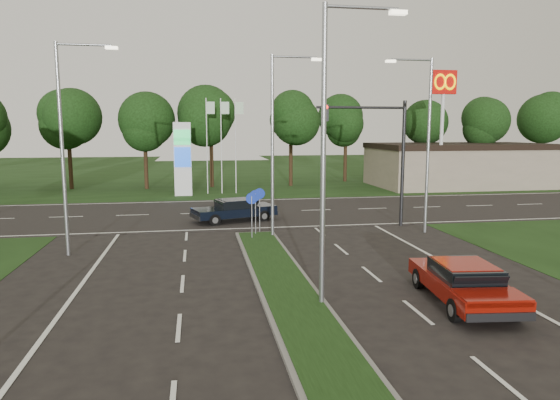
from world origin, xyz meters
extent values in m
cube|color=black|center=(0.00, 55.00, 0.00)|extent=(160.00, 50.00, 0.02)
cube|color=black|center=(0.00, 24.00, 0.00)|extent=(160.00, 12.00, 0.02)
cube|color=slate|center=(0.00, 4.00, 0.06)|extent=(2.00, 26.00, 0.12)
cube|color=gray|center=(22.00, 36.00, 2.00)|extent=(16.00, 9.00, 4.00)
cylinder|color=gray|center=(0.80, 6.00, 4.50)|extent=(0.16, 0.16, 9.00)
cylinder|color=gray|center=(1.90, 6.00, 8.90)|extent=(2.20, 0.10, 0.10)
cube|color=#FFF2CC|center=(3.00, 6.00, 8.80)|extent=(0.50, 0.22, 0.12)
cylinder|color=gray|center=(0.80, 16.00, 4.50)|extent=(0.16, 0.16, 9.00)
cylinder|color=gray|center=(1.90, 16.00, 8.90)|extent=(2.20, 0.10, 0.10)
cube|color=#FFF2CC|center=(3.00, 16.00, 8.80)|extent=(0.50, 0.22, 0.12)
cylinder|color=gray|center=(-8.50, 14.00, 4.50)|extent=(0.16, 0.16, 9.00)
cylinder|color=gray|center=(-7.40, 14.00, 8.90)|extent=(2.20, 0.10, 0.10)
cube|color=#FFF2CC|center=(-6.30, 14.00, 8.80)|extent=(0.50, 0.22, 0.12)
cylinder|color=gray|center=(9.00, 16.00, 4.50)|extent=(0.16, 0.16, 9.00)
cylinder|color=gray|center=(7.90, 16.00, 8.90)|extent=(2.20, 0.10, 0.10)
cube|color=#FFF2CC|center=(6.80, 16.00, 8.80)|extent=(0.50, 0.22, 0.12)
cylinder|color=black|center=(8.50, 18.00, 3.50)|extent=(0.20, 0.20, 7.00)
cylinder|color=black|center=(6.00, 18.00, 6.60)|extent=(5.00, 0.14, 0.14)
cube|color=black|center=(4.00, 18.00, 6.30)|extent=(0.28, 0.28, 0.90)
sphere|color=#FF190C|center=(4.00, 17.82, 6.60)|extent=(0.20, 0.20, 0.20)
cylinder|color=gray|center=(-0.30, 15.50, 1.10)|extent=(0.06, 0.06, 2.20)
cylinder|color=#0C26A5|center=(-0.30, 15.50, 2.10)|extent=(0.56, 0.04, 0.56)
cylinder|color=gray|center=(0.00, 16.50, 1.10)|extent=(0.06, 0.06, 2.20)
cylinder|color=#0C26A5|center=(0.00, 16.50, 2.10)|extent=(0.56, 0.04, 0.56)
cylinder|color=gray|center=(0.30, 17.20, 1.10)|extent=(0.06, 0.06, 2.20)
cylinder|color=#0C26A5|center=(0.30, 17.20, 2.10)|extent=(0.56, 0.04, 0.56)
cube|color=silver|center=(-4.00, 33.00, 3.00)|extent=(1.40, 0.30, 6.00)
cube|color=#0CA53F|center=(-4.00, 32.82, 4.80)|extent=(1.30, 0.08, 1.20)
cube|color=#0C3FBF|center=(-4.00, 32.82, 3.20)|extent=(1.30, 0.08, 1.60)
cylinder|color=silver|center=(-2.00, 34.00, 4.00)|extent=(0.08, 0.08, 8.00)
cube|color=#B2D8B2|center=(-1.65, 34.00, 7.20)|extent=(0.70, 0.02, 1.00)
cylinder|color=silver|center=(-0.80, 34.00, 4.00)|extent=(0.08, 0.08, 8.00)
cube|color=#B2D8B2|center=(-0.45, 34.00, 7.20)|extent=(0.70, 0.02, 1.00)
cylinder|color=silver|center=(0.40, 34.00, 4.00)|extent=(0.08, 0.08, 8.00)
cube|color=#B2D8B2|center=(0.75, 34.00, 7.20)|extent=(0.70, 0.02, 1.00)
cylinder|color=silver|center=(18.00, 32.00, 5.00)|extent=(0.30, 0.30, 10.00)
cube|color=#BF0C07|center=(18.00, 32.00, 9.40)|extent=(2.20, 0.35, 2.00)
torus|color=#FFC600|center=(17.55, 31.78, 9.40)|extent=(1.06, 0.16, 1.06)
torus|color=#FFC600|center=(18.45, 31.78, 9.40)|extent=(1.06, 0.16, 1.06)
cylinder|color=black|center=(0.00, 40.00, 2.20)|extent=(0.36, 0.36, 4.40)
sphere|color=black|center=(0.00, 40.00, 6.50)|extent=(6.00, 6.00, 6.00)
sphere|color=black|center=(0.30, 39.80, 7.50)|extent=(4.80, 4.80, 4.80)
cube|color=maroon|center=(5.26, 5.57, 0.60)|extent=(2.45, 4.95, 0.49)
cube|color=black|center=(5.25, 5.48, 1.06)|extent=(1.87, 2.26, 0.45)
cube|color=maroon|center=(5.25, 5.48, 1.29)|extent=(1.73, 1.87, 0.04)
cylinder|color=black|center=(4.53, 7.18, 0.34)|extent=(0.29, 0.69, 0.67)
cylinder|color=black|center=(6.31, 6.99, 0.34)|extent=(0.29, 0.69, 0.67)
cylinder|color=black|center=(4.21, 4.15, 0.34)|extent=(0.29, 0.69, 0.67)
cylinder|color=black|center=(5.99, 3.96, 0.34)|extent=(0.29, 0.69, 0.67)
cube|color=black|center=(-0.76, 20.90, 0.60)|extent=(5.14, 3.26, 0.49)
cube|color=black|center=(-0.67, 20.92, 1.06)|extent=(2.49, 2.20, 0.46)
cube|color=black|center=(-0.67, 20.92, 1.29)|extent=(2.10, 2.00, 0.04)
cylinder|color=black|center=(-1.96, 19.59, 0.34)|extent=(0.71, 0.40, 0.67)
cylinder|color=black|center=(-2.48, 21.31, 0.34)|extent=(0.71, 0.40, 0.67)
cylinder|color=black|center=(0.96, 20.48, 0.34)|extent=(0.71, 0.40, 0.67)
cylinder|color=black|center=(0.44, 22.20, 0.34)|extent=(0.71, 0.40, 0.67)
camera|label=1|loc=(-2.92, -8.39, 5.42)|focal=32.00mm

